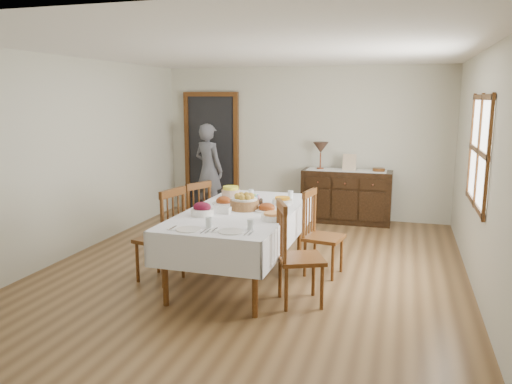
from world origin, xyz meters
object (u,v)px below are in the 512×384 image
(sideboard, at_px, (346,196))
(chair_left_far, at_px, (192,220))
(table_lamp, at_px, (321,148))
(dining_table, at_px, (242,218))
(person, at_px, (209,167))
(chair_left_near, at_px, (163,234))
(chair_right_near, at_px, (295,253))
(chair_right_far, at_px, (320,232))

(sideboard, bearing_deg, chair_left_far, -123.59)
(sideboard, relative_size, table_lamp, 3.20)
(chair_left_far, relative_size, table_lamp, 2.24)
(dining_table, distance_m, table_lamp, 3.08)
(person, xyz_separation_m, table_lamp, (1.95, 0.17, 0.37))
(chair_left_near, xyz_separation_m, chair_left_far, (-0.01, 0.82, -0.03))
(dining_table, xyz_separation_m, sideboard, (0.86, 3.01, -0.27))
(dining_table, height_order, chair_left_far, chair_left_far)
(table_lamp, bearing_deg, chair_right_near, -84.45)
(chair_left_near, bearing_deg, table_lamp, 171.46)
(dining_table, relative_size, chair_left_far, 2.30)
(sideboard, bearing_deg, chair_right_near, -91.68)
(chair_right_far, relative_size, sideboard, 0.69)
(chair_right_near, bearing_deg, chair_right_far, -29.01)
(dining_table, relative_size, person, 1.35)
(chair_right_far, xyz_separation_m, sideboard, (0.02, 2.63, -0.07))
(chair_left_far, bearing_deg, sideboard, 171.35)
(dining_table, xyz_separation_m, chair_right_near, (0.76, -0.57, -0.18))
(chair_right_far, bearing_deg, table_lamp, 19.49)
(chair_right_far, relative_size, person, 0.58)
(chair_left_far, height_order, sideboard, chair_left_far)
(dining_table, bearing_deg, chair_left_far, 151.33)
(chair_left_near, height_order, chair_right_far, chair_left_near)
(chair_left_near, distance_m, chair_left_far, 0.83)
(dining_table, xyz_separation_m, chair_left_near, (-0.81, -0.36, -0.16))
(chair_right_near, relative_size, sideboard, 0.72)
(chair_left_far, height_order, person, person)
(chair_left_near, bearing_deg, person, -155.72)
(sideboard, bearing_deg, chair_right_far, -90.35)
(chair_right_far, bearing_deg, chair_left_near, 124.04)
(chair_right_far, height_order, person, person)
(sideboard, height_order, table_lamp, table_lamp)
(dining_table, height_order, person, person)
(chair_left_far, height_order, table_lamp, table_lamp)
(chair_left_far, height_order, chair_right_far, chair_left_far)
(chair_left_far, relative_size, chair_right_near, 0.97)
(chair_left_far, xyz_separation_m, table_lamp, (1.24, 2.55, 0.72))
(chair_left_near, distance_m, chair_right_near, 1.59)
(sideboard, height_order, person, person)
(chair_left_far, bearing_deg, person, -138.23)
(dining_table, bearing_deg, chair_right_near, -36.51)
(sideboard, bearing_deg, table_lamp, 179.76)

